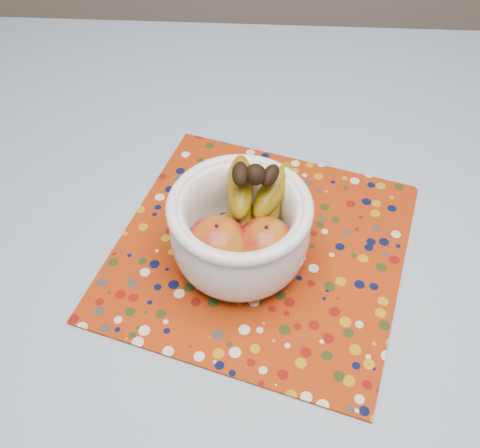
{
  "coord_description": "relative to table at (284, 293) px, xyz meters",
  "views": [
    {
      "loc": [
        -0.04,
        -0.5,
        1.42
      ],
      "look_at": [
        -0.07,
        0.0,
        0.83
      ],
      "focal_mm": 42.0,
      "sensor_mm": 36.0,
      "label": 1
    }
  ],
  "objects": [
    {
      "name": "tablecloth",
      "position": [
        0.0,
        0.0,
        0.08
      ],
      "size": [
        1.32,
        1.32,
        0.01
      ],
      "primitive_type": "cube",
      "color": "slate",
      "rests_on": "table"
    },
    {
      "name": "placemat",
      "position": [
        -0.04,
        0.02,
        0.09
      ],
      "size": [
        0.51,
        0.51,
        0.0
      ],
      "primitive_type": "cube",
      "rotation": [
        0.0,
        0.0,
        -0.28
      ],
      "color": "#932808",
      "rests_on": "tablecloth"
    },
    {
      "name": "fruit_bowl",
      "position": [
        -0.06,
        0.0,
        0.16
      ],
      "size": [
        0.21,
        0.21,
        0.17
      ],
      "color": "white",
      "rests_on": "placemat"
    },
    {
      "name": "table",
      "position": [
        0.0,
        0.0,
        0.0
      ],
      "size": [
        1.2,
        1.2,
        0.75
      ],
      "color": "brown",
      "rests_on": "ground"
    }
  ]
}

